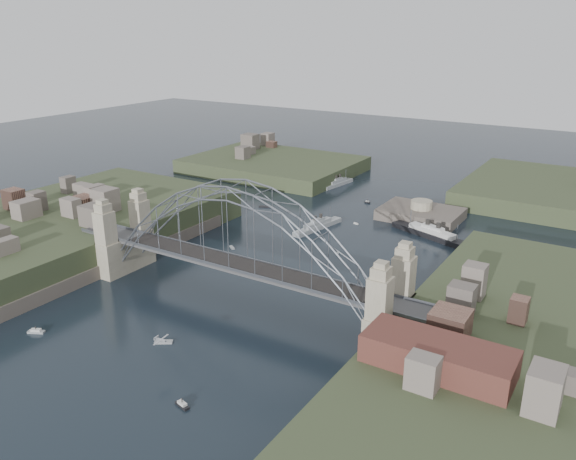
# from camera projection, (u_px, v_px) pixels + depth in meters

# --- Properties ---
(ground) EXTENTS (500.00, 500.00, 0.00)m
(ground) POSITION_uv_depth(u_px,v_px,m) (240.00, 303.00, 113.67)
(ground) COLOR black
(ground) RESTS_ON ground
(bridge) EXTENTS (84.00, 13.80, 24.60)m
(bridge) POSITION_uv_depth(u_px,v_px,m) (238.00, 245.00, 109.53)
(bridge) COLOR #474749
(bridge) RESTS_ON ground
(shore_west) EXTENTS (50.50, 90.00, 12.00)m
(shore_west) POSITION_uv_depth(u_px,v_px,m) (54.00, 240.00, 141.76)
(shore_west) COLOR #343F24
(shore_west) RESTS_ON ground
(shore_east) EXTENTS (50.50, 90.00, 12.00)m
(shore_east) POSITION_uv_depth(u_px,v_px,m) (552.00, 386.00, 84.26)
(shore_east) COLOR #343F24
(shore_east) RESTS_ON ground
(headland_nw) EXTENTS (60.00, 45.00, 9.00)m
(headland_nw) POSITION_uv_depth(u_px,v_px,m) (273.00, 170.00, 216.84)
(headland_nw) COLOR #343F24
(headland_nw) RESTS_ON ground
(fort_island) EXTENTS (22.00, 16.00, 9.40)m
(fort_island) POSITION_uv_depth(u_px,v_px,m) (420.00, 220.00, 163.58)
(fort_island) COLOR #524941
(fort_island) RESTS_ON ground
(wharf_shed) EXTENTS (20.00, 8.00, 4.00)m
(wharf_shed) POSITION_uv_depth(u_px,v_px,m) (438.00, 356.00, 77.08)
(wharf_shed) COLOR #592D26
(wharf_shed) RESTS_ON shore_east
(finger_pier) EXTENTS (4.00, 22.00, 1.40)m
(finger_pier) POSITION_uv_depth(u_px,v_px,m) (356.00, 460.00, 71.55)
(finger_pier) COLOR #474749
(finger_pier) RESTS_ON ground
(naval_cruiser_near) EXTENTS (5.47, 18.17, 5.41)m
(naval_cruiser_near) POSITION_uv_depth(u_px,v_px,m) (318.00, 226.00, 155.02)
(naval_cruiser_near) COLOR #989DA0
(naval_cruiser_near) RESTS_ON ground
(naval_cruiser_far) EXTENTS (4.26, 15.62, 5.22)m
(naval_cruiser_far) POSITION_uv_depth(u_px,v_px,m) (338.00, 183.00, 197.19)
(naval_cruiser_far) COLOR #989DA0
(naval_cruiser_far) RESTS_ON ground
(ocean_liner) EXTENTS (24.55, 11.69, 6.11)m
(ocean_liner) POSITION_uv_depth(u_px,v_px,m) (432.00, 234.00, 148.45)
(ocean_liner) COLOR black
(ocean_liner) RESTS_ON ground
(aeroplane) EXTENTS (1.98, 3.65, 0.53)m
(aeroplane) POSITION_uv_depth(u_px,v_px,m) (160.00, 339.00, 90.49)
(aeroplane) COLOR silver
(small_boat_a) EXTENTS (2.24, 1.92, 0.45)m
(small_boat_a) POSITION_uv_depth(u_px,v_px,m) (232.00, 248.00, 141.72)
(small_boat_a) COLOR silver
(small_boat_a) RESTS_ON ground
(small_boat_b) EXTENTS (1.13, 1.66, 0.45)m
(small_boat_b) POSITION_uv_depth(u_px,v_px,m) (337.00, 254.00, 137.81)
(small_boat_b) COLOR silver
(small_boat_b) RESTS_ON ground
(small_boat_c) EXTENTS (3.17, 2.58, 0.45)m
(small_boat_c) POSITION_uv_depth(u_px,v_px,m) (164.00, 342.00, 99.34)
(small_boat_c) COLOR silver
(small_boat_c) RESTS_ON ground
(small_boat_d) EXTENTS (2.26, 2.37, 0.45)m
(small_boat_d) POSITION_uv_depth(u_px,v_px,m) (453.00, 261.00, 133.45)
(small_boat_d) COLOR silver
(small_boat_d) RESTS_ON ground
(small_boat_e) EXTENTS (3.67, 2.39, 0.45)m
(small_boat_e) POSITION_uv_depth(u_px,v_px,m) (265.00, 207.00, 173.82)
(small_boat_e) COLOR silver
(small_boat_e) RESTS_ON ground
(small_boat_f) EXTENTS (1.53, 0.85, 0.45)m
(small_boat_f) POSITION_uv_depth(u_px,v_px,m) (356.00, 224.00, 158.95)
(small_boat_f) COLOR silver
(small_boat_f) RESTS_ON ground
(small_boat_g) EXTENTS (2.73, 1.45, 1.43)m
(small_boat_g) POSITION_uv_depth(u_px,v_px,m) (182.00, 405.00, 82.67)
(small_boat_g) COLOR silver
(small_boat_g) RESTS_ON ground
(small_boat_h) EXTENTS (1.86, 0.80, 1.43)m
(small_boat_h) POSITION_uv_depth(u_px,v_px,m) (367.00, 202.00, 177.96)
(small_boat_h) COLOR silver
(small_boat_h) RESTS_ON ground
(small_boat_i) EXTENTS (1.51, 2.64, 0.45)m
(small_boat_i) POSITION_uv_depth(u_px,v_px,m) (399.00, 305.00, 112.76)
(small_boat_i) COLOR silver
(small_boat_i) RESTS_ON ground
(small_boat_j) EXTENTS (3.12, 2.24, 1.43)m
(small_boat_j) POSITION_uv_depth(u_px,v_px,m) (36.00, 331.00, 102.59)
(small_boat_j) COLOR silver
(small_boat_j) RESTS_ON ground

